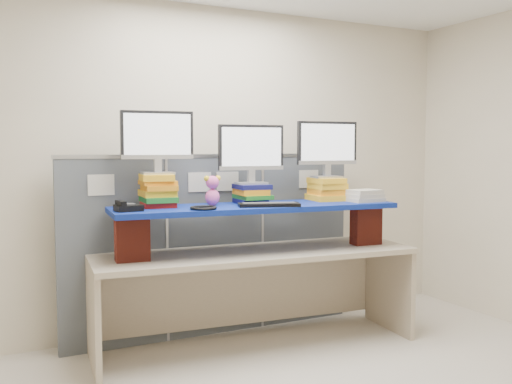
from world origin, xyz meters
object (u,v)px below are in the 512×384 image
monitor_right (327,146)px  keyboard (269,205)px  desk_phone (127,207)px  monitor_center (251,151)px  monitor_left (157,138)px  desk (256,270)px  blue_board (256,207)px

monitor_right → keyboard: (-0.66, -0.22, -0.45)m
desk_phone → monitor_center: bearing=3.3°
monitor_left → monitor_right: bearing=-0.0°
desk → blue_board: (-0.00, -0.00, 0.50)m
desk → monitor_center: size_ratio=4.76×
desk → monitor_left: 1.28m
desk → blue_board: blue_board is taller
monitor_right → keyboard: size_ratio=1.11×
monitor_center → desk: bearing=-92.5°
blue_board → desk_phone: 1.01m
monitor_right → desk_phone: monitor_right is taller
blue_board → monitor_left: 0.93m
blue_board → monitor_right: (0.70, 0.06, 0.48)m
desk → desk_phone: size_ratio=14.03×
monitor_center → monitor_right: 0.68m
desk_phone → monitor_right: bearing=-1.1°
keyboard → monitor_right: bearing=36.5°
monitor_right → keyboard: 0.83m
blue_board → desk_phone: size_ratio=12.12×
monitor_right → keyboard: monitor_right is taller
monitor_left → keyboard: size_ratio=1.11×
monitor_left → monitor_center: (0.75, -0.07, -0.09)m
monitor_left → desk_phone: bearing=-142.7°
blue_board → keyboard: keyboard is taller
desk → monitor_center: 0.95m
desk_phone → monitor_left: bearing=29.5°
blue_board → keyboard: bearing=-74.0°
monitor_center → monitor_right: (0.68, -0.06, 0.04)m
monitor_right → desk: bearing=-170.2°
blue_board → keyboard: 0.17m
desk → keyboard: (0.03, -0.16, 0.54)m
monitor_center → desk_phone: 1.10m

